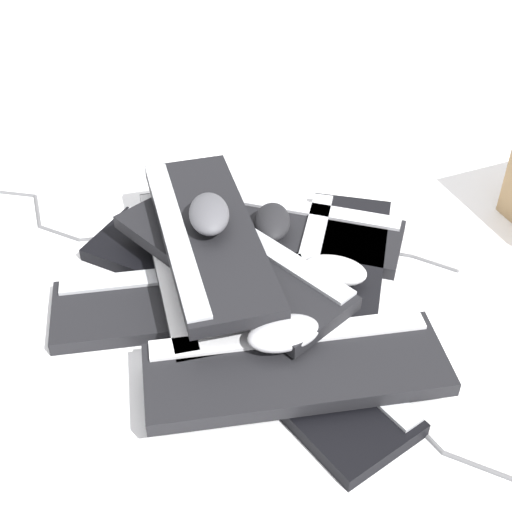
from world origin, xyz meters
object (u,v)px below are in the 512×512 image
(keyboard_3, at_px, (290,358))
(mouse_3, at_px, (209,214))
(keyboard_0, at_px, (285,228))
(mouse_1, at_px, (284,333))
(keyboard_6, at_px, (198,265))
(keyboard_1, at_px, (207,265))
(keyboard_5, at_px, (296,368))
(mouse_2, at_px, (192,273))
(mouse_0, at_px, (272,222))
(keyboard_2, at_px, (187,301))
(keyboard_8, at_px, (207,235))
(keyboard_4, at_px, (337,273))
(mouse_4, at_px, (334,270))
(keyboard_7, at_px, (230,259))

(keyboard_3, relative_size, mouse_3, 4.07)
(keyboard_0, relative_size, mouse_1, 4.06)
(keyboard_6, bearing_deg, keyboard_1, -1.27)
(keyboard_5, bearing_deg, keyboard_3, 26.28)
(keyboard_3, relative_size, mouse_1, 4.07)
(keyboard_3, distance_m, mouse_2, 0.23)
(mouse_3, bearing_deg, mouse_0, 126.29)
(mouse_3, bearing_deg, keyboard_0, 127.97)
(keyboard_2, bearing_deg, mouse_2, 1.31)
(keyboard_0, relative_size, keyboard_8, 1.00)
(keyboard_4, xyz_separation_m, keyboard_5, (-0.26, -0.00, 0.03))
(keyboard_3, bearing_deg, keyboard_4, -5.02)
(keyboard_0, xyz_separation_m, keyboard_5, (-0.35, -0.13, 0.03))
(mouse_4, bearing_deg, mouse_2, -162.13)
(keyboard_2, height_order, mouse_0, mouse_0)
(mouse_4, bearing_deg, keyboard_1, -178.08)
(mouse_1, height_order, mouse_3, mouse_3)
(keyboard_6, distance_m, mouse_3, 0.10)
(keyboard_2, bearing_deg, keyboard_7, -43.22)
(keyboard_3, height_order, keyboard_7, keyboard_7)
(keyboard_7, distance_m, mouse_2, 0.07)
(keyboard_3, xyz_separation_m, mouse_4, (0.18, -0.02, 0.04))
(keyboard_6, relative_size, keyboard_8, 1.00)
(keyboard_2, height_order, keyboard_5, keyboard_5)
(keyboard_1, distance_m, keyboard_6, 0.05)
(keyboard_1, xyz_separation_m, mouse_2, (-0.07, -0.00, 0.04))
(keyboard_1, relative_size, mouse_2, 4.15)
(keyboard_4, distance_m, mouse_3, 0.25)
(keyboard_4, distance_m, keyboard_6, 0.24)
(keyboard_6, relative_size, mouse_2, 4.09)
(keyboard_1, xyz_separation_m, keyboard_2, (-0.10, -0.00, 0.00))
(keyboard_2, xyz_separation_m, keyboard_6, (0.06, 0.00, 0.03))
(mouse_1, distance_m, mouse_2, 0.23)
(keyboard_4, relative_size, mouse_3, 4.14)
(keyboard_5, distance_m, keyboard_7, 0.24)
(keyboard_0, height_order, keyboard_3, same)
(keyboard_4, relative_size, keyboard_5, 0.99)
(keyboard_8, bearing_deg, keyboard_0, -25.68)
(mouse_0, height_order, mouse_1, mouse_1)
(keyboard_1, height_order, keyboard_2, same)
(mouse_3, bearing_deg, keyboard_7, 37.66)
(keyboard_1, distance_m, mouse_3, 0.13)
(mouse_0, bearing_deg, keyboard_8, -43.46)
(keyboard_0, distance_m, keyboard_2, 0.26)
(keyboard_6, xyz_separation_m, keyboard_8, (0.01, -0.01, 0.06))
(keyboard_2, relative_size, mouse_2, 4.17)
(keyboard_6, bearing_deg, mouse_4, -75.91)
(keyboard_6, relative_size, mouse_3, 4.09)
(keyboard_5, bearing_deg, keyboard_0, 19.76)
(keyboard_3, distance_m, mouse_3, 0.27)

